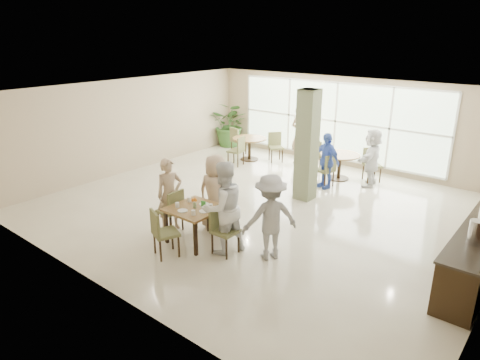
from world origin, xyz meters
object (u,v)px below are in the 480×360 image
Objects in this scene: round_table_left at (249,143)px; teen_standing at (270,217)px; teen_left at (170,194)px; round_table_right at (340,160)px; potted_plant at (231,124)px; teen_right at (223,208)px; adult_b at (372,158)px; adult_a at (326,161)px; adult_standing at (300,135)px; teen_far at (216,192)px; main_table at (195,212)px.

round_table_left is 6.60m from teen_standing.
teen_left reaches higher than round_table_left.
round_table_right is 0.69× the size of potted_plant.
teen_right reaches higher than teen_left.
teen_right reaches higher than adult_b.
adult_a is 2.24m from adult_standing.
teen_far is 1.08× the size of adult_a.
teen_far is at bearing -52.25° from potted_plant.
teen_standing reaches higher than adult_a.
adult_b is at bearing 76.00° from main_table.
teen_left is at bearing 26.38° from teen_far.
teen_left is (3.61, -6.27, -0.04)m from potted_plant.
round_table_left is 4.19m from adult_b.
teen_right is at bearing -31.26° from teen_standing.
potted_plant is (-4.91, 0.89, 0.25)m from round_table_right.
teen_right reaches higher than round_table_right.
adult_b is (0.66, 5.45, -0.11)m from teen_right.
main_table is 0.62× the size of teen_left.
teen_far is 1.08m from teen_right.
round_table_right is 4.99m from potted_plant.
teen_standing is (0.84, 0.37, -0.09)m from teen_right.
teen_right reaches higher than main_table.
teen_left is 5.84m from adult_b.
adult_standing reaches higher than teen_standing.
teen_right is at bearing 117.28° from adult_standing.
round_table_left is 0.68× the size of teen_far.
teen_standing is (1.55, 0.43, 0.17)m from main_table.
teen_far is 1.03× the size of adult_b.
round_table_left is 0.71× the size of teen_left.
round_table_left is (-2.81, 5.39, -0.08)m from main_table.
potted_plant is 7.23m from teen_left.
adult_b is at bearing -2.01° from teen_left.
potted_plant is 5.90m from adult_b.
teen_standing is 1.03× the size of adult_b.
teen_right is at bearing -56.55° from round_table_left.
round_table_right is at bearing 1.69° from round_table_left.
round_table_left is at bearing 30.30° from adult_standing.
teen_standing is at bearing 125.70° from adult_standing.
potted_plant is (-1.66, 0.99, 0.25)m from round_table_left.
adult_standing reaches higher than round_table_right.
teen_standing is 0.86× the size of adult_standing.
teen_left is 4.66m from adult_a.
teen_standing reaches higher than potted_plant.
adult_standing is (-0.38, 5.89, 0.17)m from teen_left.
adult_b is 0.84× the size of adult_standing.
main_table is 0.61× the size of adult_b.
teen_standing reaches higher than adult_b.
potted_plant reaches higher than round_table_right.
adult_standing reaches higher than teen_far.
teen_left reaches higher than adult_a.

